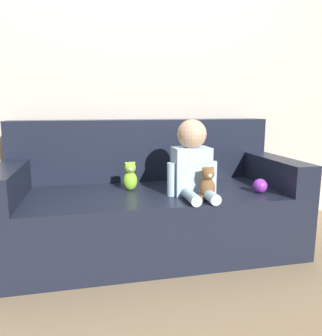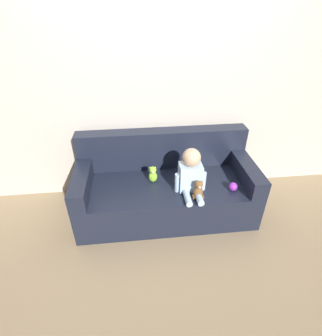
% 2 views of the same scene
% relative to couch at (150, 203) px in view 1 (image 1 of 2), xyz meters
% --- Properties ---
extents(ground_plane, '(12.00, 12.00, 0.00)m').
position_rel_couch_xyz_m(ground_plane, '(0.00, -0.06, -0.30)').
color(ground_plane, '#9E8460').
extents(wall_back, '(8.00, 0.05, 2.60)m').
position_rel_couch_xyz_m(wall_back, '(0.00, 0.45, 1.00)').
color(wall_back, beige).
rests_on(wall_back, ground_plane).
extents(couch, '(1.87, 0.84, 0.85)m').
position_rel_couch_xyz_m(couch, '(0.00, 0.00, 0.00)').
color(couch, black).
rests_on(couch, ground_plane).
extents(person_baby, '(0.32, 0.37, 0.46)m').
position_rel_couch_xyz_m(person_baby, '(0.22, -0.22, 0.31)').
color(person_baby, silver).
rests_on(person_baby, couch).
extents(teddy_bear_brown, '(0.11, 0.09, 0.19)m').
position_rel_couch_xyz_m(teddy_bear_brown, '(0.28, -0.35, 0.20)').
color(teddy_bear_brown, brown).
rests_on(teddy_bear_brown, couch).
extents(plush_toy_side, '(0.09, 0.09, 0.19)m').
position_rel_couch_xyz_m(plush_toy_side, '(-0.14, -0.05, 0.20)').
color(plush_toy_side, '#8CD133').
rests_on(plush_toy_side, couch).
extents(toy_ball, '(0.09, 0.09, 0.09)m').
position_rel_couch_xyz_m(toy_ball, '(0.65, -0.28, 0.15)').
color(toy_ball, purple).
rests_on(toy_ball, couch).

